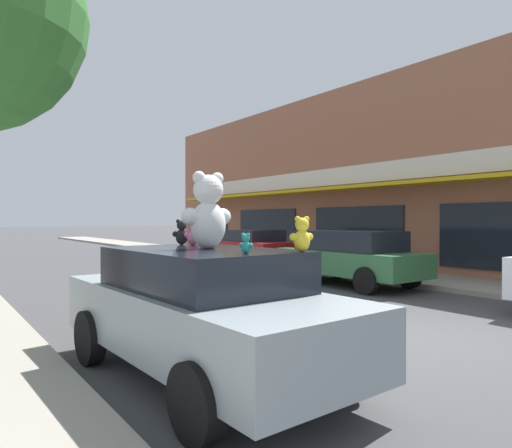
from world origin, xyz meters
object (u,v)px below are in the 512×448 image
object	(u,v)px
plush_art_car	(202,309)
teddy_bear_red	(212,238)
teddy_bear_black	(182,232)
teddy_bear_teal	(246,244)
teddy_bear_cream	(210,232)
parked_car_far_center	(350,256)
teddy_bear_pink	(193,234)
teddy_bear_purple	(204,236)
teddy_bear_giant	(208,212)
teddy_bear_yellow	(302,235)
parked_car_far_right	(249,248)

from	to	relation	value
plush_art_car	teddy_bear_red	bearing A→B (deg)	33.04
teddy_bear_black	teddy_bear_red	xyz separation A→B (m)	(0.01, -0.82, -0.06)
teddy_bear_teal	teddy_bear_black	distance (m)	1.98
teddy_bear_cream	parked_car_far_center	world-z (taller)	teddy_bear_cream
teddy_bear_pink	parked_car_far_center	size ratio (longest dim) A/B	0.07
teddy_bear_black	teddy_bear_purple	size ratio (longest dim) A/B	1.26
teddy_bear_giant	teddy_bear_teal	bearing A→B (deg)	79.69
plush_art_car	teddy_bear_purple	world-z (taller)	teddy_bear_purple
plush_art_car	teddy_bear_pink	world-z (taller)	teddy_bear_pink
teddy_bear_pink	parked_car_far_center	xyz separation A→B (m)	(6.89, 3.46, -0.83)
teddy_bear_cream	teddy_bear_yellow	bearing A→B (deg)	93.03
teddy_bear_red	teddy_bear_cream	bearing A→B (deg)	-168.17
teddy_bear_giant	teddy_bear_red	size ratio (longest dim) A/B	3.83
teddy_bear_pink	teddy_bear_red	xyz separation A→B (m)	(-0.06, -0.62, -0.04)
plush_art_car	teddy_bear_teal	bearing A→B (deg)	-93.78
parked_car_far_right	teddy_bear_purple	bearing A→B (deg)	-128.19
teddy_bear_red	parked_car_far_right	world-z (taller)	teddy_bear_red
teddy_bear_cream	parked_car_far_right	bearing A→B (deg)	-134.72
teddy_bear_pink	parked_car_far_center	bearing A→B (deg)	-116.99
teddy_bear_yellow	teddy_bear_cream	distance (m)	1.52
teddy_bear_giant	teddy_bear_purple	size ratio (longest dim) A/B	3.28
teddy_bear_black	teddy_bear_purple	world-z (taller)	teddy_bear_black
plush_art_car	teddy_bear_giant	bearing A→B (deg)	-1.68
plush_art_car	teddy_bear_yellow	size ratio (longest dim) A/B	11.47
teddy_bear_pink	parked_car_far_right	size ratio (longest dim) A/B	0.08
teddy_bear_cream	parked_car_far_center	xyz separation A→B (m)	(6.82, 3.81, -0.86)
teddy_bear_cream	teddy_bear_black	xyz separation A→B (m)	(-0.13, 0.56, -0.02)
parked_car_far_center	parked_car_far_right	distance (m)	5.01
teddy_bear_black	teddy_bear_yellow	bearing A→B (deg)	125.47
teddy_bear_teal	teddy_bear_black	bearing A→B (deg)	-33.45
teddy_bear_black	parked_car_far_right	size ratio (longest dim) A/B	0.09
teddy_bear_purple	parked_car_far_center	bearing A→B (deg)	-89.89
teddy_bear_giant	teddy_bear_teal	xyz separation A→B (m)	(-0.12, -0.96, -0.34)
teddy_bear_yellow	teddy_bear_pink	world-z (taller)	teddy_bear_yellow
plush_art_car	teddy_bear_yellow	xyz separation A→B (m)	(0.64, -1.06, 0.89)
teddy_bear_giant	parked_car_far_center	distance (m)	8.35
teddy_bear_yellow	teddy_bear_pink	distance (m)	1.88
teddy_bear_red	teddy_bear_yellow	bearing A→B (deg)	54.96
teddy_bear_pink	teddy_bear_cream	bearing A→B (deg)	137.04
plush_art_car	teddy_bear_yellow	distance (m)	1.53
teddy_bear_giant	teddy_bear_red	bearing A→B (deg)	-135.68
plush_art_car	teddy_bear_pink	distance (m)	1.21
teddy_bear_teal	teddy_bear_red	distance (m)	1.17
teddy_bear_purple	teddy_bear_pink	bearing A→B (deg)	-15.08
teddy_bear_cream	parked_car_far_right	xyz separation A→B (m)	(6.82, 8.83, -0.89)
teddy_bear_giant	teddy_bear_cream	distance (m)	0.58
teddy_bear_yellow	teddy_bear_pink	xyz separation A→B (m)	(-0.33, 1.85, -0.03)
teddy_bear_black	teddy_bear_pink	size ratio (longest dim) A/B	1.08
teddy_bear_purple	parked_car_far_center	xyz separation A→B (m)	(6.84, 3.67, -0.81)
parked_car_far_right	parked_car_far_center	bearing A→B (deg)	-90.00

